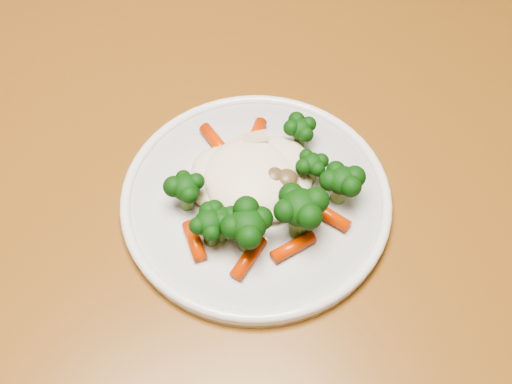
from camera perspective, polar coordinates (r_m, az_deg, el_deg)
The scene contains 3 objects.
dining_table at distance 0.69m, azimuth 8.17°, elevation -5.83°, with size 1.32×0.90×0.75m.
plate at distance 0.60m, azimuth 0.00°, elevation -0.74°, with size 0.25×0.25×0.01m, color silver.
meal at distance 0.58m, azimuth 0.47°, elevation 0.05°, with size 0.18×0.17×0.05m.
Camera 1 is at (0.04, -0.04, 1.26)m, focal length 45.00 mm.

